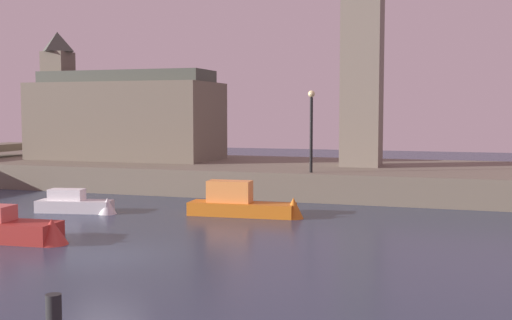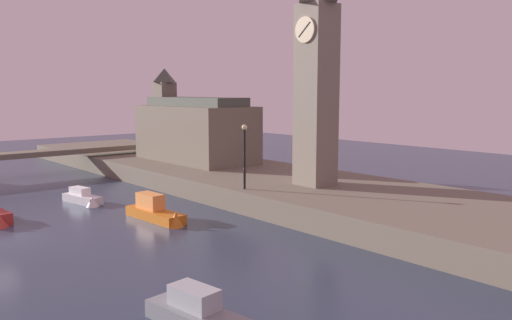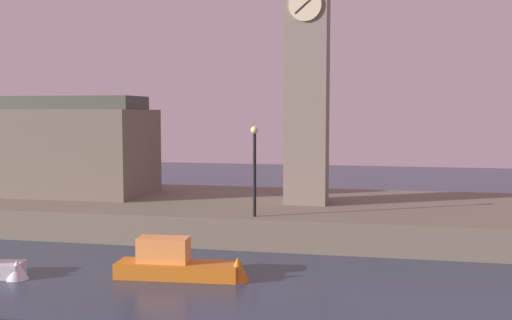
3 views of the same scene
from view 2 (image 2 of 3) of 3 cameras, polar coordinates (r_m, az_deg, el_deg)
The scene contains 6 objects.
far_embankment at distance 40.75m, azimuth 1.21°, elevation -2.66°, with size 70.00×12.00×1.50m, color #6B6051.
clock_tower at distance 36.04m, azimuth 6.64°, elevation 9.85°, with size 2.46×2.50×15.38m.
parliament_hall at distance 49.25m, azimuth -6.86°, elevation 3.34°, with size 12.45×5.86×8.72m.
streetlamp at distance 34.32m, azimuth -1.27°, elevation 1.16°, with size 0.36×0.36×4.30m.
boat_ferry_white at distance 39.20m, azimuth -18.31°, elevation -4.00°, with size 4.13×1.72×1.20m.
boat_patrol_orange at distance 32.89m, azimuth -10.63°, elevation -5.72°, with size 5.49×1.64×1.85m.
Camera 2 is at (29.78, -6.87, 7.98)m, focal length 36.51 mm.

